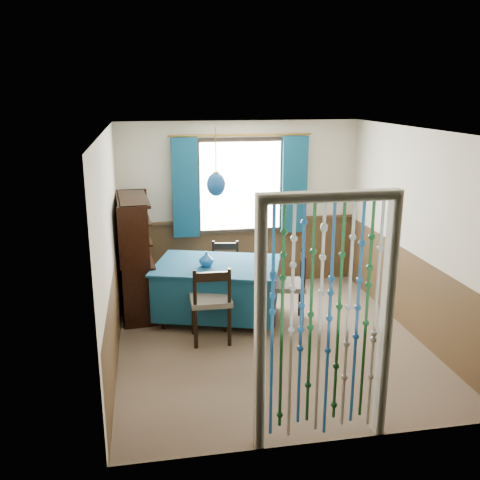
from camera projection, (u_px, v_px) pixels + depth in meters
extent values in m
plane|color=brown|center=(269.00, 339.00, 6.50)|extent=(4.00, 4.00, 0.00)
plane|color=silver|center=(272.00, 130.00, 5.82)|extent=(4.00, 4.00, 0.00)
plane|color=beige|center=(240.00, 205.00, 8.05)|extent=(3.60, 0.00, 3.60)
plane|color=beige|center=(328.00, 307.00, 4.26)|extent=(3.60, 0.00, 3.60)
plane|color=beige|center=(110.00, 248.00, 5.85)|extent=(0.00, 4.00, 4.00)
plane|color=beige|center=(415.00, 233.00, 6.46)|extent=(0.00, 4.00, 4.00)
plane|color=#47301B|center=(240.00, 253.00, 8.24)|extent=(3.60, 0.00, 3.60)
plane|color=#47301B|center=(323.00, 390.00, 4.48)|extent=(3.60, 0.00, 3.60)
plane|color=#47301B|center=(116.00, 312.00, 6.06)|extent=(0.00, 4.00, 4.00)
plane|color=#47301B|center=(408.00, 291.00, 6.67)|extent=(0.00, 4.00, 4.00)
cube|color=black|center=(240.00, 186.00, 7.92)|extent=(1.32, 0.12, 1.42)
cube|color=navy|center=(217.00, 288.00, 6.98)|extent=(1.76, 1.44, 0.61)
cube|color=navy|center=(217.00, 265.00, 6.89)|extent=(1.83, 1.51, 0.03)
cylinder|color=black|center=(164.00, 323.00, 6.78)|extent=(0.07, 0.07, 0.14)
cylinder|color=black|center=(263.00, 328.00, 6.63)|extent=(0.07, 0.07, 0.14)
cylinder|color=black|center=(178.00, 300.00, 7.52)|extent=(0.07, 0.07, 0.14)
cylinder|color=black|center=(267.00, 305.00, 7.37)|extent=(0.07, 0.07, 0.14)
cylinder|color=black|center=(196.00, 329.00, 6.22)|extent=(0.05, 0.05, 0.49)
cylinder|color=black|center=(229.00, 326.00, 6.28)|extent=(0.05, 0.05, 0.49)
cylinder|color=black|center=(193.00, 316.00, 6.57)|extent=(0.05, 0.05, 0.49)
cylinder|color=black|center=(225.00, 314.00, 6.64)|extent=(0.05, 0.05, 0.49)
cube|color=#5B5549|center=(211.00, 300.00, 6.35)|extent=(0.49, 0.46, 0.07)
cube|color=black|center=(212.00, 277.00, 6.07)|extent=(0.42, 0.05, 0.11)
cylinder|color=black|center=(195.00, 290.00, 6.08)|extent=(0.04, 0.04, 0.48)
cylinder|color=black|center=(229.00, 288.00, 6.14)|extent=(0.04, 0.04, 0.48)
cylinder|color=black|center=(237.00, 283.00, 7.77)|extent=(0.04, 0.04, 0.43)
cylinder|color=black|center=(214.00, 283.00, 7.77)|extent=(0.04, 0.04, 0.43)
cylinder|color=black|center=(238.00, 291.00, 7.47)|extent=(0.04, 0.04, 0.43)
cylinder|color=black|center=(213.00, 291.00, 7.46)|extent=(0.04, 0.04, 0.43)
cube|color=#5B5549|center=(225.00, 271.00, 7.55)|extent=(0.48, 0.46, 0.06)
cube|color=black|center=(225.00, 246.00, 7.63)|extent=(0.36, 0.10, 0.10)
cylinder|color=black|center=(237.00, 255.00, 7.67)|extent=(0.04, 0.04, 0.42)
cylinder|color=black|center=(214.00, 255.00, 7.66)|extent=(0.04, 0.04, 0.42)
cylinder|color=black|center=(140.00, 297.00, 7.24)|extent=(0.04, 0.04, 0.43)
cylinder|color=black|center=(139.00, 307.00, 6.91)|extent=(0.04, 0.04, 0.43)
cylinder|color=black|center=(164.00, 296.00, 7.28)|extent=(0.04, 0.04, 0.43)
cylinder|color=black|center=(165.00, 306.00, 6.96)|extent=(0.04, 0.04, 0.43)
cube|color=#5B5549|center=(151.00, 284.00, 7.03)|extent=(0.42, 0.44, 0.06)
cube|color=black|center=(137.00, 261.00, 6.92)|extent=(0.05, 0.37, 0.10)
cylinder|color=black|center=(138.00, 267.00, 7.12)|extent=(0.04, 0.04, 0.42)
cylinder|color=black|center=(137.00, 276.00, 6.79)|extent=(0.04, 0.04, 0.42)
cylinder|color=black|center=(302.00, 310.00, 6.76)|extent=(0.05, 0.05, 0.47)
cylinder|color=black|center=(300.00, 299.00, 7.13)|extent=(0.05, 0.05, 0.47)
cylinder|color=black|center=(273.00, 310.00, 6.77)|extent=(0.05, 0.05, 0.47)
cylinder|color=black|center=(273.00, 298.00, 7.14)|extent=(0.05, 0.05, 0.47)
cube|color=#5B5549|center=(288.00, 285.00, 6.88)|extent=(0.53, 0.55, 0.06)
cube|color=black|center=(303.00, 259.00, 6.78)|extent=(0.12, 0.40, 0.11)
cylinder|color=black|center=(304.00, 275.00, 6.63)|extent=(0.04, 0.04, 0.46)
cylinder|color=black|center=(302.00, 266.00, 7.00)|extent=(0.04, 0.04, 0.46)
cube|color=black|center=(137.00, 283.00, 7.26)|extent=(0.51, 1.24, 0.79)
cube|color=black|center=(133.00, 238.00, 6.50)|extent=(0.37, 0.08, 0.79)
cube|color=black|center=(134.00, 217.00, 7.59)|extent=(0.37, 0.08, 0.79)
cube|color=black|center=(132.00, 199.00, 6.95)|extent=(0.46, 1.23, 0.04)
cube|color=black|center=(119.00, 227.00, 7.01)|extent=(0.12, 1.19, 0.79)
cube|color=black|center=(137.00, 235.00, 7.08)|extent=(0.40, 1.15, 0.02)
cube|color=black|center=(136.00, 216.00, 7.01)|extent=(0.40, 1.15, 0.02)
cylinder|color=olive|center=(216.00, 156.00, 6.51)|extent=(0.01, 0.01, 0.70)
ellipsoid|color=#144A8B|center=(216.00, 184.00, 6.61)|extent=(0.24, 0.24, 0.29)
cylinder|color=olive|center=(216.00, 173.00, 6.57)|extent=(0.07, 0.07, 0.03)
imported|color=#144A8B|center=(206.00, 260.00, 6.78)|extent=(0.20, 0.20, 0.18)
imported|color=beige|center=(138.00, 236.00, 6.86)|extent=(0.26, 0.26, 0.05)
imported|color=beige|center=(139.00, 243.00, 7.37)|extent=(0.27, 0.27, 0.21)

